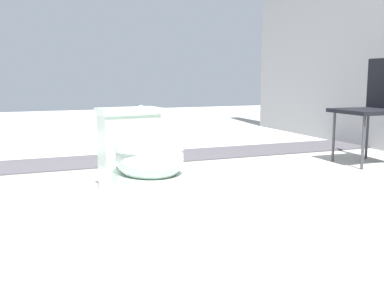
{
  "coord_description": "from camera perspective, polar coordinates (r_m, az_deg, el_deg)",
  "views": [
    {
      "loc": [
        2.46,
        -0.44,
        0.69
      ],
      "look_at": [
        0.05,
        0.51,
        0.3
      ],
      "focal_mm": 42.0,
      "sensor_mm": 36.0,
      "label": 1
    }
  ],
  "objects": [
    {
      "name": "ground_plane",
      "position": [
        2.59,
        -11.11,
        -7.04
      ],
      "size": [
        14.0,
        14.0,
        0.0
      ],
      "primitive_type": "plane",
      "color": "#A8A59E"
    },
    {
      "name": "gravel_strip",
      "position": [
        3.81,
        -6.98,
        -1.82
      ],
      "size": [
        0.56,
        8.0,
        0.01
      ],
      "primitive_type": "cube",
      "color": "#423F44",
      "rests_on": "ground"
    },
    {
      "name": "toilet",
      "position": [
        2.53,
        -6.29,
        -2.17
      ],
      "size": [
        0.67,
        0.44,
        0.52
      ],
      "rotation": [
        0.0,
        0.0,
        0.11
      ],
      "color": "#B2C6B7",
      "rests_on": "ground"
    },
    {
      "name": "folding_chair_left",
      "position": [
        3.84,
        22.5,
        5.28
      ],
      "size": [
        0.45,
        0.45,
        0.83
      ],
      "rotation": [
        0.0,
        0.0,
        -1.59
      ],
      "color": "black",
      "rests_on": "ground"
    }
  ]
}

